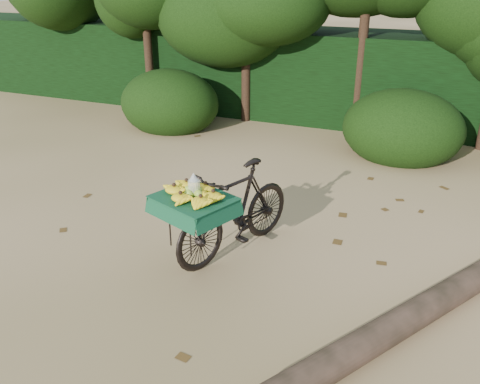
% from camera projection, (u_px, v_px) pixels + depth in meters
% --- Properties ---
extents(ground, '(80.00, 80.00, 0.00)m').
position_uv_depth(ground, '(211.00, 260.00, 5.66)').
color(ground, tan).
rests_on(ground, ground).
extents(vendor_bicycle, '(1.21, 1.89, 1.06)m').
position_uv_depth(vendor_bicycle, '(234.00, 209.00, 5.61)').
color(vendor_bicycle, black).
rests_on(vendor_bicycle, ground).
extents(fallen_log, '(2.16, 3.36, 0.27)m').
position_uv_depth(fallen_log, '(420.00, 311.00, 4.60)').
color(fallen_log, brown).
rests_on(fallen_log, ground).
extents(hedge_backdrop, '(26.00, 1.80, 1.80)m').
position_uv_depth(hedge_backdrop, '(342.00, 77.00, 10.59)').
color(hedge_backdrop, black).
rests_on(hedge_backdrop, ground).
extents(tree_row, '(14.50, 2.00, 4.00)m').
position_uv_depth(tree_row, '(304.00, 24.00, 9.70)').
color(tree_row, black).
rests_on(tree_row, ground).
extents(bush_clumps, '(8.80, 1.70, 0.90)m').
position_uv_depth(bush_clumps, '(343.00, 125.00, 8.91)').
color(bush_clumps, black).
rests_on(bush_clumps, ground).
extents(leaf_litter, '(7.00, 7.30, 0.01)m').
position_uv_depth(leaf_litter, '(234.00, 234.00, 6.20)').
color(leaf_litter, '#533716').
rests_on(leaf_litter, ground).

